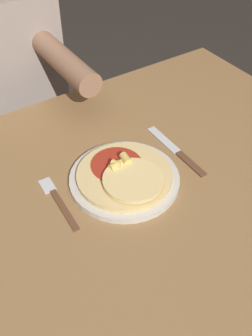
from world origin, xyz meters
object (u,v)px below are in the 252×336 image
at_px(dining_table, 135,221).
at_px(fork, 57,199).
at_px(plate, 126,178).
at_px(pizza, 127,174).
at_px(person_diner, 10,81).
at_px(knife, 177,151).

bearing_deg(dining_table, fork, 153.09).
distance_m(plate, pizza, 0.02).
relative_size(pizza, person_diner, 0.19).
bearing_deg(pizza, dining_table, -95.76).
xyz_separation_m(dining_table, plate, (0.00, 0.05, 0.11)).
height_order(plate, pizza, pizza).
bearing_deg(knife, fork, 176.92).
bearing_deg(person_diner, plate, -85.94).
xyz_separation_m(pizza, knife, (0.16, 0.02, -0.02)).
distance_m(plate, knife, 0.16).
relative_size(knife, person_diner, 0.19).
xyz_separation_m(plate, pizza, (-0.00, -0.01, 0.02)).
xyz_separation_m(pizza, fork, (-0.16, 0.04, -0.02)).
distance_m(knife, person_diner, 0.67).
relative_size(fork, person_diner, 0.15).
height_order(pizza, knife, pizza).
height_order(plate, person_diner, person_diner).
xyz_separation_m(plate, knife, (0.16, 0.01, -0.00)).
distance_m(dining_table, fork, 0.20).
height_order(dining_table, knife, knife).
distance_m(pizza, knife, 0.17).
distance_m(plate, fork, 0.17).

